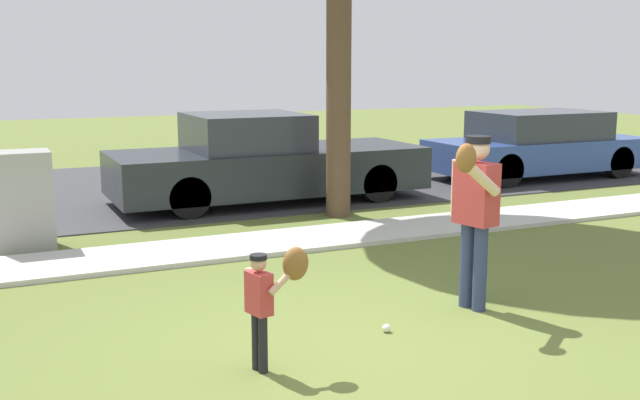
% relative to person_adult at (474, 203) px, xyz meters
% --- Properties ---
extents(ground_plane, '(48.00, 48.00, 0.00)m').
position_rel_person_adult_xyz_m(ground_plane, '(-1.47, 3.13, -1.04)').
color(ground_plane, olive).
extents(sidewalk_strip, '(36.00, 1.20, 0.06)m').
position_rel_person_adult_xyz_m(sidewalk_strip, '(-1.47, 3.23, -1.01)').
color(sidewalk_strip, beige).
rests_on(sidewalk_strip, ground).
extents(road_surface, '(36.00, 6.80, 0.02)m').
position_rel_person_adult_xyz_m(road_surface, '(-1.47, 8.23, -1.03)').
color(road_surface, '#38383A').
rests_on(road_surface, ground).
extents(person_adult, '(0.65, 0.72, 1.67)m').
position_rel_person_adult_xyz_m(person_adult, '(0.00, 0.00, 0.00)').
color(person_adult, navy).
rests_on(person_adult, ground).
extents(person_child, '(0.48, 0.33, 0.97)m').
position_rel_person_adult_xyz_m(person_child, '(-2.26, -0.56, -0.40)').
color(person_child, black).
rests_on(person_child, ground).
extents(baseball, '(0.07, 0.07, 0.07)m').
position_rel_person_adult_xyz_m(baseball, '(-1.04, -0.21, -1.01)').
color(baseball, white).
rests_on(baseball, ground).
extents(utility_cabinet, '(0.71, 0.57, 1.25)m').
position_rel_person_adult_xyz_m(utility_cabinet, '(-3.71, 4.33, -0.42)').
color(utility_cabinet, gray).
rests_on(utility_cabinet, ground).
extents(parked_pickup_dark, '(5.20, 1.95, 1.48)m').
position_rel_person_adult_xyz_m(parked_pickup_dark, '(0.19, 6.11, -0.37)').
color(parked_pickup_dark, '#23282D').
rests_on(parked_pickup_dark, road_surface).
extents(parked_wagon_blue, '(4.50, 1.80, 1.33)m').
position_rel_person_adult_xyz_m(parked_wagon_blue, '(6.19, 6.33, -0.38)').
color(parked_wagon_blue, '#2D478C').
rests_on(parked_wagon_blue, road_surface).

